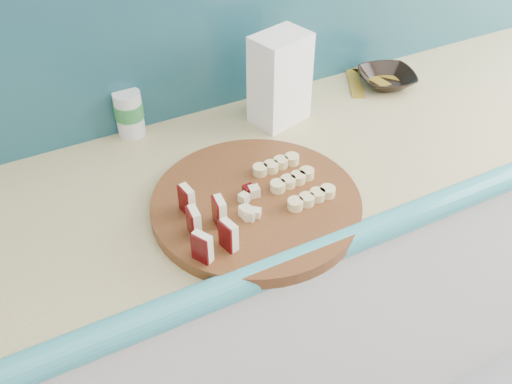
% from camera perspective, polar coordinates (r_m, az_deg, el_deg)
% --- Properties ---
extents(kitchen_counter, '(2.20, 0.63, 0.91)m').
position_cam_1_polar(kitchen_counter, '(1.72, 7.91, -6.96)').
color(kitchen_counter, silver).
rests_on(kitchen_counter, ground).
extents(cutting_board, '(0.47, 0.47, 0.03)m').
position_cam_1_polar(cutting_board, '(1.19, 0.00, -1.24)').
color(cutting_board, '#4E2D10').
rests_on(cutting_board, kitchen_counter).
extents(apple_wedges, '(0.09, 0.17, 0.06)m').
position_cam_1_polar(apple_wedges, '(1.09, -5.04, -3.08)').
color(apple_wedges, '#F0E7C0').
rests_on(apple_wedges, cutting_board).
extents(apple_chunks, '(0.06, 0.07, 0.02)m').
position_cam_1_polar(apple_chunks, '(1.16, -1.14, -0.82)').
color(apple_chunks, beige).
rests_on(apple_chunks, cutting_board).
extents(banana_slices, '(0.12, 0.17, 0.02)m').
position_cam_1_polar(banana_slices, '(1.21, 3.74, 1.18)').
color(banana_slices, '#E1CF89').
rests_on(banana_slices, cutting_board).
extents(brown_bowl, '(0.19, 0.19, 0.04)m').
position_cam_1_polar(brown_bowl, '(1.66, 12.94, 10.99)').
color(brown_bowl, black).
rests_on(brown_bowl, kitchen_counter).
extents(flour_bag, '(0.15, 0.13, 0.23)m').
position_cam_1_polar(flour_bag, '(1.42, 2.39, 11.21)').
color(flour_bag, white).
rests_on(flour_bag, kitchen_counter).
extents(canister, '(0.07, 0.07, 0.11)m').
position_cam_1_polar(canister, '(1.42, -12.58, 7.75)').
color(canister, silver).
rests_on(canister, kitchen_counter).
extents(banana_peel, '(0.22, 0.18, 0.01)m').
position_cam_1_polar(banana_peel, '(1.68, 11.35, 11.11)').
color(banana_peel, '#B29422').
rests_on(banana_peel, kitchen_counter).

